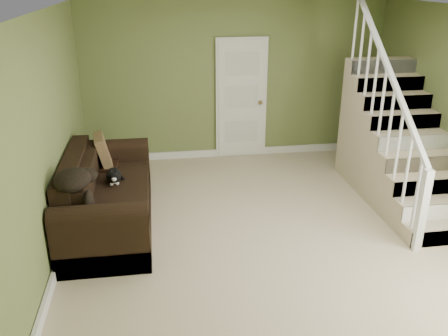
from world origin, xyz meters
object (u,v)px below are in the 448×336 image
object	(u,v)px
cat	(113,176)
banana	(116,209)
sofa	(105,200)
side_table	(102,181)

from	to	relation	value
cat	banana	distance (m)	0.80
cat	sofa	bearing A→B (deg)	-128.78
sofa	banana	size ratio (longest dim) A/B	12.20
cat	banana	bearing A→B (deg)	-90.48
sofa	banana	xyz separation A→B (m)	(0.19, -0.62, 0.17)
sofa	banana	bearing A→B (deg)	-72.87
side_table	cat	size ratio (longest dim) A/B	1.56
banana	cat	bearing A→B (deg)	62.80
side_table	banana	distance (m)	1.42
sofa	side_table	size ratio (longest dim) A/B	3.01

